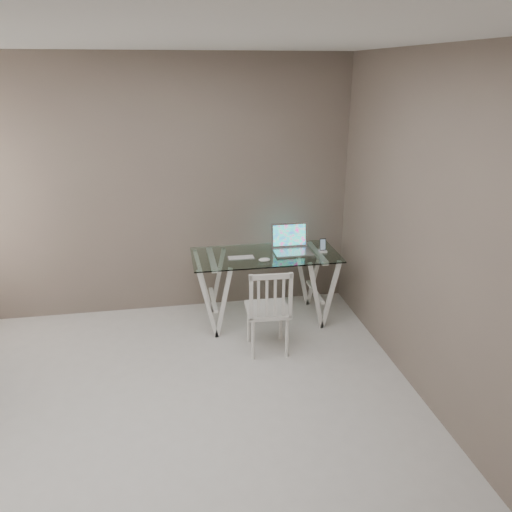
{
  "coord_description": "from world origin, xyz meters",
  "views": [
    {
      "loc": [
        0.06,
        -2.95,
        2.53
      ],
      "look_at": [
        0.85,
        1.45,
        0.85
      ],
      "focal_mm": 35.0,
      "sensor_mm": 36.0,
      "label": 1
    }
  ],
  "objects": [
    {
      "name": "mouse",
      "position": [
        0.95,
        1.56,
        0.76
      ],
      "size": [
        0.12,
        0.07,
        0.04
      ],
      "primitive_type": "ellipsoid",
      "color": "white",
      "rests_on": "desk"
    },
    {
      "name": "keyboard",
      "position": [
        0.74,
        1.69,
        0.75
      ],
      "size": [
        0.27,
        0.12,
        0.01
      ],
      "primitive_type": "cube",
      "color": "silver",
      "rests_on": "desk"
    },
    {
      "name": "room",
      "position": [
        -0.06,
        0.02,
        1.72
      ],
      "size": [
        4.5,
        4.52,
        2.71
      ],
      "color": "beige",
      "rests_on": "ground"
    },
    {
      "name": "laptop",
      "position": [
        1.29,
        1.81,
        0.81
      ],
      "size": [
        0.39,
        0.31,
        0.27
      ],
      "color": "#BAB9BE",
      "rests_on": "desk"
    },
    {
      "name": "desk",
      "position": [
        1.0,
        1.75,
        0.38
      ],
      "size": [
        1.5,
        0.7,
        0.75
      ],
      "color": "silver",
      "rests_on": "ground"
    },
    {
      "name": "phone_dock",
      "position": [
        1.6,
        1.72,
        0.79
      ],
      "size": [
        0.08,
        0.08,
        0.14
      ],
      "color": "white",
      "rests_on": "desk"
    },
    {
      "name": "chair",
      "position": [
        0.9,
        1.08,
        0.47
      ],
      "size": [
        0.41,
        0.41,
        0.86
      ],
      "rotation": [
        0.0,
        0.0,
        -0.04
      ],
      "color": "silver",
      "rests_on": "ground"
    }
  ]
}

